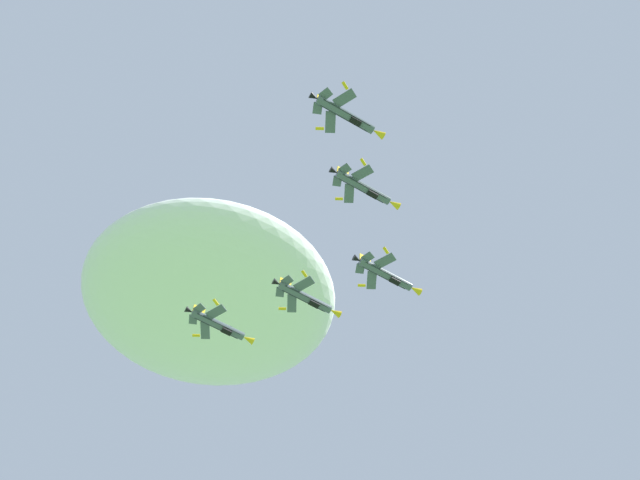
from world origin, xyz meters
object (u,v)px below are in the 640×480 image
object	(u,v)px
fighter_jet_lead	(387,275)
fighter_jet_left_outer	(219,325)
fighter_jet_left_wing	(306,298)
fighter_jet_right_outer	(347,115)
fighter_jet_right_wing	(364,188)

from	to	relation	value
fighter_jet_lead	fighter_jet_left_outer	world-z (taller)	fighter_jet_left_outer
fighter_jet_left_wing	fighter_jet_right_outer	size ratio (longest dim) A/B	1.00
fighter_jet_lead	fighter_jet_left_wing	bearing A→B (deg)	-138.99
fighter_jet_right_outer	fighter_jet_lead	bearing A→B (deg)	135.81
fighter_jet_lead	fighter_jet_left_wing	world-z (taller)	fighter_jet_left_wing
fighter_jet_left_wing	fighter_jet_right_outer	distance (m)	39.58
fighter_jet_right_outer	fighter_jet_left_wing	bearing A→B (deg)	161.79
fighter_jet_lead	fighter_jet_left_outer	distance (m)	36.96
fighter_jet_left_outer	fighter_jet_right_wing	bearing A→B (deg)	15.89
fighter_jet_right_outer	fighter_jet_left_outer	bearing A→B (deg)	-179.49
fighter_jet_left_outer	fighter_jet_left_wing	bearing A→B (deg)	40.99
fighter_jet_lead	fighter_jet_right_outer	size ratio (longest dim) A/B	1.00
fighter_jet_right_wing	fighter_jet_right_outer	size ratio (longest dim) A/B	1.00
fighter_jet_right_wing	fighter_jet_left_outer	distance (m)	42.35
fighter_jet_lead	fighter_jet_right_wing	size ratio (longest dim) A/B	1.00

